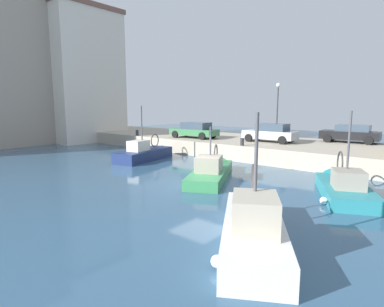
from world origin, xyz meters
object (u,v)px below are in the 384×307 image
Objects in this scene: mooring_bollard_south at (242,142)px; mooring_bollard_mid at (137,133)px; fishing_boat_green at (212,175)px; quay_streetlamp at (278,102)px; fishing_boat_white at (253,236)px; fishing_boat_teal at (342,192)px; parked_car_black at (351,133)px; parked_car_green at (195,130)px; fishing_boat_navy at (147,158)px; parked_car_silver at (270,133)px.

mooring_bollard_south and mooring_bollard_mid have the same top height.
fishing_boat_green is 12.04m from quay_streetlamp.
fishing_boat_white is 1.05× the size of fishing_boat_teal.
parked_car_black is 0.91× the size of quay_streetlamp.
mooring_bollard_mid is at bearing 112.39° from parked_car_black.
fishing_boat_teal reaches higher than parked_car_green.
parked_car_green is (6.28, 14.36, 1.81)m from fishing_boat_teal.
fishing_boat_green is 8.65m from fishing_boat_white.
fishing_boat_navy is at bearing -179.27° from parked_car_green.
parked_car_black is 7.98× the size of mooring_bollard_mid.
fishing_boat_navy is 14.29m from fishing_boat_teal.
quay_streetlamp is at bearing 0.24° from mooring_bollard_south.
fishing_boat_teal is at bearing -4.87° from fishing_boat_white.
parked_car_silver is at bearing 127.25° from parked_car_black.
parked_car_silver is 0.88× the size of quay_streetlamp.
parked_car_silver is 3.49m from mooring_bollard_south.
quay_streetlamp is at bearing -58.92° from parked_car_green.
parked_car_silver is (15.00, 7.00, 1.81)m from fishing_boat_white.
fishing_boat_navy reaches higher than mooring_bollard_mid.
fishing_boat_teal is at bearing -140.76° from quay_streetlamp.
fishing_boat_green is 1.16× the size of fishing_boat_teal.
fishing_boat_navy is at bearing 137.78° from parked_car_silver.
parked_car_green is 6.90m from parked_car_silver.
parked_car_black is 1.03× the size of parked_car_silver.
fishing_boat_navy is 16.24m from parked_car_black.
fishing_boat_white is 7.25m from fishing_boat_teal.
parked_car_black is at bearing 6.08° from fishing_boat_white.
fishing_boat_navy is at bearing -123.78° from mooring_bollard_mid.
quay_streetlamp reaches higher than mooring_bollard_mid.
fishing_boat_white reaches higher than parked_car_black.
quay_streetlamp is at bearing -32.54° from fishing_boat_navy.
mooring_bollard_mid is 13.57m from quay_streetlamp.
parked_car_silver is at bearing 44.40° from fishing_boat_teal.
fishing_boat_green is 1.53× the size of parked_car_green.
fishing_boat_navy is at bearing 147.46° from quay_streetlamp.
parked_car_silver is (7.78, 7.62, 1.84)m from fishing_boat_teal.
fishing_boat_navy is (1.57, 7.52, -0.02)m from fishing_boat_green.
mooring_bollard_south is at bearing -90.00° from mooring_bollard_mid.
parked_car_silver is at bearing -77.48° from parked_car_green.
mooring_bollard_south is at bearing 142.54° from parked_car_black.
parked_car_silver is at bearing 25.03° from fishing_boat_white.
fishing_boat_teal is 12.01m from parked_car_black.
fishing_boat_white is 19.35m from parked_car_green.
parked_car_green is (13.51, 13.74, 1.77)m from fishing_boat_white.
fishing_boat_white is 19.30m from quay_streetlamp.
mooring_bollard_mid is at bearing 105.26° from parked_car_silver.
fishing_boat_green is at bearing 99.56° from fishing_boat_teal.
fishing_boat_teal reaches higher than mooring_bollard_south.
quay_streetlamp is (2.23, 0.56, 2.50)m from parked_car_silver.
mooring_bollard_south is at bearing 14.15° from fishing_boat_green.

